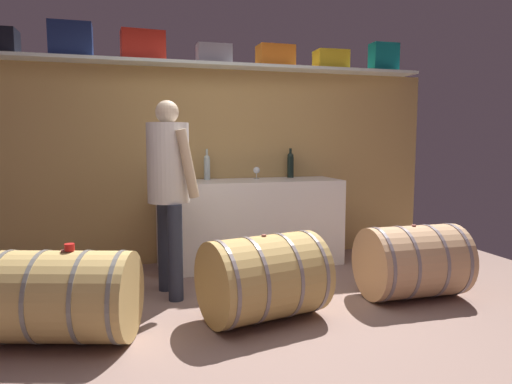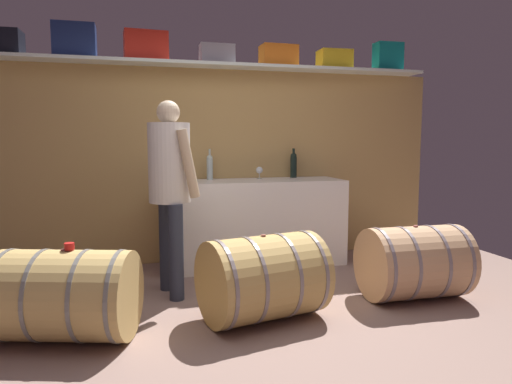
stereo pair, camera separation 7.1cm
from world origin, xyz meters
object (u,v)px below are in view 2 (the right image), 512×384
object	(u,v)px
wine_barrel_flank	(263,278)
toolcase_red	(146,46)
toolcase_teal	(388,57)
wine_barrel_far	(414,262)
toolcase_yellow	(334,60)
toolcase_grey	(217,54)
wine_barrel_near	(66,295)
wine_bottle_dark	(294,164)
toolcase_orange	(278,56)
wine_glass	(259,171)
winemaker_pouring	(170,177)
wine_bottle_clear	(210,167)
work_cabinet	(253,223)
toolcase_navy	(75,41)
tasting_cup	(69,246)

from	to	relation	value
wine_barrel_flank	toolcase_red	bearing A→B (deg)	100.28
toolcase_teal	wine_barrel_flank	xyz separation A→B (m)	(-1.98, -1.72, -1.95)
wine_barrel_far	wine_barrel_flank	bearing A→B (deg)	-173.81
toolcase_yellow	toolcase_teal	bearing A→B (deg)	2.85
toolcase_grey	wine_barrel_near	xyz separation A→B (m)	(-1.35, -1.72, -1.90)
wine_bottle_dark	wine_barrel_flank	xyz separation A→B (m)	(-0.84, -1.71, -0.73)
toolcase_teal	toolcase_grey	bearing A→B (deg)	-178.40
toolcase_orange	wine_glass	distance (m)	1.25
wine_glass	winemaker_pouring	bearing A→B (deg)	-138.77
wine_bottle_clear	winemaker_pouring	xyz separation A→B (m)	(-0.49, -0.94, -0.03)
work_cabinet	wine_barrel_near	distance (m)	2.26
toolcase_navy	toolcase_orange	size ratio (longest dim) A/B	1.01
toolcase_grey	toolcase_orange	bearing A→B (deg)	-0.40
toolcase_navy	winemaker_pouring	bearing A→B (deg)	-50.84
toolcase_navy	toolcase_red	xyz separation A→B (m)	(0.67, 0.00, -0.02)
wine_glass	winemaker_pouring	size ratio (longest dim) A/B	0.08
work_cabinet	tasting_cup	size ratio (longest dim) A/B	29.64
wine_barrel_near	winemaker_pouring	bearing A→B (deg)	61.30
toolcase_teal	wine_bottle_clear	xyz separation A→B (m)	(-2.09, -0.04, -1.23)
toolcase_navy	work_cabinet	world-z (taller)	toolcase_navy
work_cabinet	wine_barrel_flank	bearing A→B (deg)	-101.79
toolcase_red	tasting_cup	distance (m)	2.44
toolcase_orange	toolcase_teal	world-z (taller)	toolcase_teal
toolcase_red	work_cabinet	bearing A→B (deg)	-15.27
toolcase_orange	tasting_cup	world-z (taller)	toolcase_orange
toolcase_grey	toolcase_teal	xyz separation A→B (m)	(2.00, 0.00, 0.06)
toolcase_orange	toolcase_teal	size ratio (longest dim) A/B	1.20
toolcase_yellow	winemaker_pouring	xyz separation A→B (m)	(-1.92, -0.98, -1.20)
toolcase_yellow	wine_bottle_dark	size ratio (longest dim) A/B	1.09
toolcase_red	wine_barrel_far	xyz separation A→B (m)	(2.08, -1.60, -1.95)
wine_bottle_dark	work_cabinet	bearing A→B (deg)	-158.38
wine_barrel_far	toolcase_grey	bearing A→B (deg)	131.64
work_cabinet	wine_barrel_near	world-z (taller)	work_cabinet
toolcase_yellow	toolcase_teal	xyz separation A→B (m)	(0.67, 0.00, 0.06)
toolcase_yellow	tasting_cup	bearing A→B (deg)	-144.08
wine_barrel_flank	winemaker_pouring	size ratio (longest dim) A/B	0.59
toolcase_orange	wine_bottle_dark	distance (m)	1.19
tasting_cup	toolcase_teal	bearing A→B (deg)	27.46
toolcase_grey	wine_barrel_flank	distance (m)	2.56
toolcase_teal	wine_barrel_near	bearing A→B (deg)	-151.19
wine_glass	winemaker_pouring	world-z (taller)	winemaker_pouring
wine_bottle_clear	toolcase_orange	bearing A→B (deg)	3.06
toolcase_red	wine_barrel_flank	bearing A→B (deg)	-70.60
wine_barrel_near	toolcase_grey	bearing A→B (deg)	68.99
work_cabinet	toolcase_yellow	bearing A→B (deg)	12.04
toolcase_red	wine_barrel_near	world-z (taller)	toolcase_red
toolcase_teal	winemaker_pouring	distance (m)	3.03
toolcase_yellow	work_cabinet	xyz separation A→B (m)	(-1.00, -0.21, -1.76)
work_cabinet	wine_bottle_dark	distance (m)	0.82
toolcase_red	wine_glass	bearing A→B (deg)	-7.82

